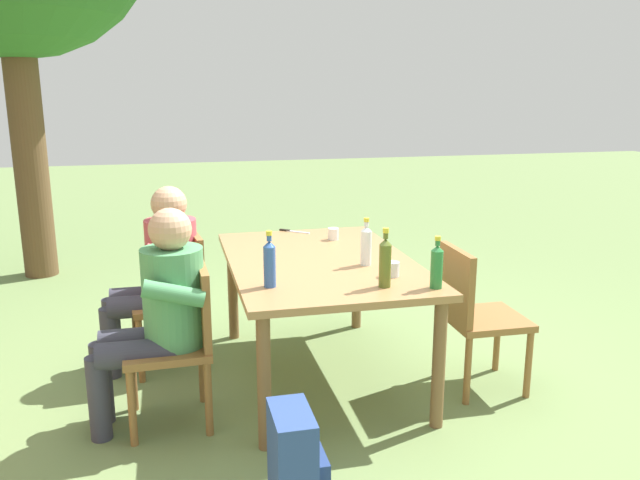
{
  "coord_description": "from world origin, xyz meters",
  "views": [
    {
      "loc": [
        -3.62,
        0.86,
        1.77
      ],
      "look_at": [
        0.0,
        0.0,
        0.88
      ],
      "focal_mm": 35.86,
      "sensor_mm": 36.0,
      "label": 1
    }
  ],
  "objects_px": {
    "bottle_olive": "(385,262)",
    "cup_white": "(333,234)",
    "chair_near_left": "(473,311)",
    "person_in_white_shirt": "(159,308)",
    "backpack_by_near_side": "(295,462)",
    "person_in_plaid_shirt": "(160,269)",
    "dining_table": "(320,272)",
    "chair_far_left": "(182,336)",
    "bottle_blue": "(270,263)",
    "bottle_green": "(437,266)",
    "bottle_clear": "(366,245)",
    "chair_far_right": "(179,292)",
    "table_knife": "(292,231)",
    "cup_glass": "(392,269)"
  },
  "relations": [
    {
      "from": "cup_white",
      "to": "bottle_blue",
      "type": "bearing_deg",
      "value": 148.12
    },
    {
      "from": "chair_far_left",
      "to": "person_in_white_shirt",
      "type": "bearing_deg",
      "value": 91.33
    },
    {
      "from": "chair_far_right",
      "to": "backpack_by_near_side",
      "type": "bearing_deg",
      "value": -165.02
    },
    {
      "from": "backpack_by_near_side",
      "to": "table_knife",
      "type": "bearing_deg",
      "value": -10.85
    },
    {
      "from": "table_knife",
      "to": "chair_far_left",
      "type": "bearing_deg",
      "value": 144.49
    },
    {
      "from": "bottle_green",
      "to": "bottle_olive",
      "type": "relative_size",
      "value": 0.88
    },
    {
      "from": "dining_table",
      "to": "table_knife",
      "type": "relative_size",
      "value": 8.33
    },
    {
      "from": "chair_near_left",
      "to": "bottle_clear",
      "type": "distance_m",
      "value": 0.75
    },
    {
      "from": "bottle_olive",
      "to": "table_knife",
      "type": "distance_m",
      "value": 1.41
    },
    {
      "from": "dining_table",
      "to": "bottle_green",
      "type": "distance_m",
      "value": 0.85
    },
    {
      "from": "person_in_plaid_shirt",
      "to": "cup_glass",
      "type": "bearing_deg",
      "value": -122.92
    },
    {
      "from": "dining_table",
      "to": "chair_far_left",
      "type": "height_order",
      "value": "chair_far_left"
    },
    {
      "from": "bottle_blue",
      "to": "cup_glass",
      "type": "relative_size",
      "value": 3.66
    },
    {
      "from": "bottle_blue",
      "to": "cup_white",
      "type": "distance_m",
      "value": 1.11
    },
    {
      "from": "bottle_clear",
      "to": "cup_glass",
      "type": "xyz_separation_m",
      "value": [
        -0.25,
        -0.07,
        -0.08
      ]
    },
    {
      "from": "person_in_plaid_shirt",
      "to": "cup_white",
      "type": "relative_size",
      "value": 14.69
    },
    {
      "from": "bottle_clear",
      "to": "backpack_by_near_side",
      "type": "relative_size",
      "value": 0.62
    },
    {
      "from": "dining_table",
      "to": "person_in_plaid_shirt",
      "type": "height_order",
      "value": "person_in_plaid_shirt"
    },
    {
      "from": "bottle_olive",
      "to": "backpack_by_near_side",
      "type": "height_order",
      "value": "bottle_olive"
    },
    {
      "from": "dining_table",
      "to": "backpack_by_near_side",
      "type": "relative_size",
      "value": 3.66
    },
    {
      "from": "cup_white",
      "to": "bottle_olive",
      "type": "bearing_deg",
      "value": 179.73
    },
    {
      "from": "chair_near_left",
      "to": "bottle_clear",
      "type": "height_order",
      "value": "bottle_clear"
    },
    {
      "from": "bottle_blue",
      "to": "cup_white",
      "type": "height_order",
      "value": "bottle_blue"
    },
    {
      "from": "person_in_white_shirt",
      "to": "cup_white",
      "type": "height_order",
      "value": "person_in_white_shirt"
    },
    {
      "from": "chair_near_left",
      "to": "table_knife",
      "type": "relative_size",
      "value": 4.37
    },
    {
      "from": "chair_near_left",
      "to": "dining_table",
      "type": "bearing_deg",
      "value": 66.14
    },
    {
      "from": "dining_table",
      "to": "bottle_blue",
      "type": "bearing_deg",
      "value": 140.89
    },
    {
      "from": "dining_table",
      "to": "chair_far_right",
      "type": "relative_size",
      "value": 1.91
    },
    {
      "from": "table_knife",
      "to": "cup_white",
      "type": "bearing_deg",
      "value": -143.43
    },
    {
      "from": "chair_far_left",
      "to": "table_knife",
      "type": "height_order",
      "value": "chair_far_left"
    },
    {
      "from": "chair_near_left",
      "to": "person_in_white_shirt",
      "type": "xyz_separation_m",
      "value": [
        -0.0,
        1.79,
        0.17
      ]
    },
    {
      "from": "bottle_olive",
      "to": "chair_far_right",
      "type": "bearing_deg",
      "value": 46.49
    },
    {
      "from": "bottle_blue",
      "to": "cup_glass",
      "type": "bearing_deg",
      "value": -87.52
    },
    {
      "from": "chair_far_right",
      "to": "bottle_blue",
      "type": "relative_size",
      "value": 2.91
    },
    {
      "from": "chair_far_right",
      "to": "chair_near_left",
      "type": "height_order",
      "value": "same"
    },
    {
      "from": "bottle_green",
      "to": "cup_white",
      "type": "bearing_deg",
      "value": 12.02
    },
    {
      "from": "chair_far_left",
      "to": "bottle_blue",
      "type": "height_order",
      "value": "bottle_blue"
    },
    {
      "from": "bottle_olive",
      "to": "cup_white",
      "type": "height_order",
      "value": "bottle_olive"
    },
    {
      "from": "dining_table",
      "to": "person_in_white_shirt",
      "type": "bearing_deg",
      "value": 111.45
    },
    {
      "from": "cup_white",
      "to": "table_knife",
      "type": "xyz_separation_m",
      "value": [
        0.3,
        0.23,
        -0.04
      ]
    },
    {
      "from": "person_in_plaid_shirt",
      "to": "backpack_by_near_side",
      "type": "bearing_deg",
      "value": -161.39
    },
    {
      "from": "bottle_blue",
      "to": "cup_white",
      "type": "xyz_separation_m",
      "value": [
        0.94,
        -0.59,
        -0.09
      ]
    },
    {
      "from": "table_knife",
      "to": "backpack_by_near_side",
      "type": "distance_m",
      "value": 2.13
    },
    {
      "from": "bottle_clear",
      "to": "cup_glass",
      "type": "height_order",
      "value": "bottle_clear"
    },
    {
      "from": "chair_far_right",
      "to": "person_in_plaid_shirt",
      "type": "distance_m",
      "value": 0.2
    },
    {
      "from": "bottle_olive",
      "to": "bottle_blue",
      "type": "bearing_deg",
      "value": 76.48
    },
    {
      "from": "bottle_clear",
      "to": "cup_white",
      "type": "relative_size",
      "value": 3.51
    },
    {
      "from": "cup_white",
      "to": "backpack_by_near_side",
      "type": "height_order",
      "value": "cup_white"
    },
    {
      "from": "chair_far_left",
      "to": "bottle_clear",
      "type": "relative_size",
      "value": 3.09
    },
    {
      "from": "person_in_white_shirt",
      "to": "bottle_blue",
      "type": "relative_size",
      "value": 3.95
    }
  ]
}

